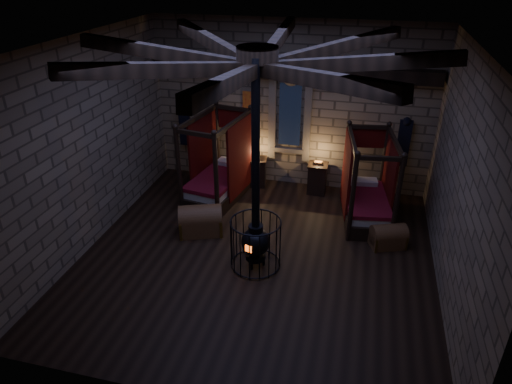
% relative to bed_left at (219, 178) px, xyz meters
% --- Properties ---
extents(room, '(7.02, 7.02, 4.29)m').
position_rel_bed_left_xyz_m(room, '(1.53, -2.17, 3.22)').
color(room, black).
rests_on(room, ground).
extents(bed_left, '(1.37, 2.16, 2.11)m').
position_rel_bed_left_xyz_m(bed_left, '(0.00, 0.00, 0.00)').
color(bed_left, black).
rests_on(bed_left, ground).
extents(bed_right, '(1.27, 2.03, 1.99)m').
position_rel_bed_left_xyz_m(bed_right, '(3.60, -0.18, -0.03)').
color(bed_right, black).
rests_on(bed_right, ground).
extents(trunk_left, '(1.07, 0.87, 0.68)m').
position_rel_bed_left_xyz_m(trunk_left, '(0.11, -1.70, -0.22)').
color(trunk_left, brown).
rests_on(trunk_left, ground).
extents(trunk_right, '(0.82, 0.68, 0.52)m').
position_rel_bed_left_xyz_m(trunk_right, '(4.11, -1.24, -0.29)').
color(trunk_right, brown).
rests_on(trunk_right, ground).
extents(nightstand_left, '(0.54, 0.52, 0.93)m').
position_rel_bed_left_xyz_m(nightstand_left, '(0.77, 0.86, -0.13)').
color(nightstand_left, black).
rests_on(nightstand_left, ground).
extents(nightstand_right, '(0.50, 0.47, 0.86)m').
position_rel_bed_left_xyz_m(nightstand_right, '(2.35, 0.82, -0.12)').
color(nightstand_right, black).
rests_on(nightstand_right, ground).
extents(stove, '(1.00, 1.00, 4.05)m').
position_rel_bed_left_xyz_m(stove, '(1.57, -2.56, 0.10)').
color(stove, black).
rests_on(stove, ground).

